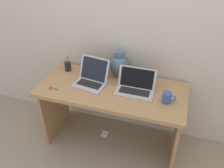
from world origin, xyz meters
TOP-DOWN VIEW (x-y plane):
  - ground_plane at (0.00, 0.00)m, footprint 6.00×6.00m
  - back_wall at (0.00, 0.36)m, footprint 4.40×0.04m
  - desk at (0.00, 0.00)m, footprint 1.43×0.63m
  - laptop_left at (-0.22, 0.04)m, footprint 0.34×0.30m
  - laptop_right at (0.22, 0.04)m, footprint 0.36×0.23m
  - green_vase at (0.00, 0.26)m, footprint 0.20×0.20m
  - coffee_mug at (0.53, -0.06)m, footprint 0.12×0.08m
  - pen_cup at (-0.55, 0.18)m, footprint 0.07×0.07m
  - scissors at (-0.54, -0.18)m, footprint 0.15×0.04m
  - power_brick at (-0.10, 0.05)m, footprint 0.07×0.07m

SIDE VIEW (x-z plane):
  - ground_plane at x=0.00m, z-range 0.00..0.00m
  - power_brick at x=-0.10m, z-range 0.00..0.03m
  - desk at x=0.00m, z-range 0.21..0.94m
  - scissors at x=-0.54m, z-range 0.74..0.74m
  - pen_cup at x=-0.55m, z-range 0.69..0.88m
  - coffee_mug at x=0.53m, z-range 0.74..0.84m
  - laptop_right at x=0.22m, z-range 0.69..0.90m
  - laptop_left at x=-0.22m, z-range 0.68..0.92m
  - green_vase at x=0.00m, z-range 0.72..0.99m
  - back_wall at x=0.00m, z-range 0.00..2.40m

